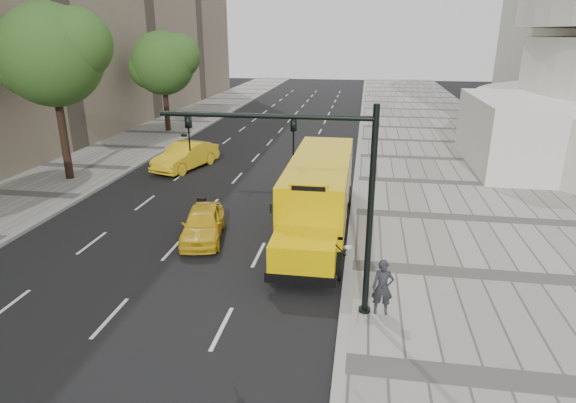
# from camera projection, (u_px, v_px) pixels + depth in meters

# --- Properties ---
(ground) EXTENTS (140.00, 140.00, 0.00)m
(ground) POSITION_uv_depth(u_px,v_px,m) (231.00, 208.00, 23.72)
(ground) COLOR black
(ground) RESTS_ON ground
(sidewalk_museum) EXTENTS (12.00, 140.00, 0.15)m
(sidewalk_museum) POSITION_uv_depth(u_px,v_px,m) (486.00, 220.00, 21.91)
(sidewalk_museum) COLOR gray
(sidewalk_museum) RESTS_ON ground
(sidewalk_far) EXTENTS (6.00, 140.00, 0.15)m
(sidewalk_far) POSITION_uv_depth(u_px,v_px,m) (29.00, 195.00, 25.34)
(sidewalk_far) COLOR gray
(sidewalk_far) RESTS_ON ground
(curb_museum) EXTENTS (0.30, 140.00, 0.15)m
(curb_museum) POSITION_uv_depth(u_px,v_px,m) (353.00, 213.00, 22.80)
(curb_museum) COLOR gray
(curb_museum) RESTS_ON ground
(curb_far) EXTENTS (0.30, 140.00, 0.15)m
(curb_far) POSITION_uv_depth(u_px,v_px,m) (81.00, 198.00, 24.89)
(curb_far) COLOR gray
(curb_far) RESTS_ON ground
(tree_b) EXTENTS (6.14, 5.45, 9.73)m
(tree_b) POSITION_uv_depth(u_px,v_px,m) (53.00, 55.00, 25.73)
(tree_b) COLOR black
(tree_b) RESTS_ON ground
(tree_c) EXTENTS (5.83, 5.18, 8.35)m
(tree_c) POSITION_uv_depth(u_px,v_px,m) (164.00, 63.00, 39.83)
(tree_c) COLOR black
(tree_c) RESTS_ON ground
(school_bus) EXTENTS (2.96, 11.56, 3.19)m
(school_bus) POSITION_uv_depth(u_px,v_px,m) (319.00, 188.00, 20.97)
(school_bus) COLOR #E2B600
(school_bus) RESTS_ON ground
(taxi_near) EXTENTS (2.34, 4.19, 1.35)m
(taxi_near) POSITION_uv_depth(u_px,v_px,m) (203.00, 224.00, 19.93)
(taxi_near) COLOR gold
(taxi_near) RESTS_ON ground
(taxi_far) EXTENTS (3.12, 5.30, 1.65)m
(taxi_far) POSITION_uv_depth(u_px,v_px,m) (186.00, 156.00, 30.23)
(taxi_far) COLOR gold
(taxi_far) RESTS_ON ground
(pedestrian) EXTENTS (0.64, 0.43, 1.74)m
(pedestrian) POSITION_uv_depth(u_px,v_px,m) (383.00, 288.00, 14.24)
(pedestrian) COLOR #222428
(pedestrian) RESTS_ON sidewalk_museum
(traffic_signal) EXTENTS (6.18, 0.36, 6.40)m
(traffic_signal) POSITION_uv_depth(u_px,v_px,m) (321.00, 185.00, 13.53)
(traffic_signal) COLOR black
(traffic_signal) RESTS_ON ground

